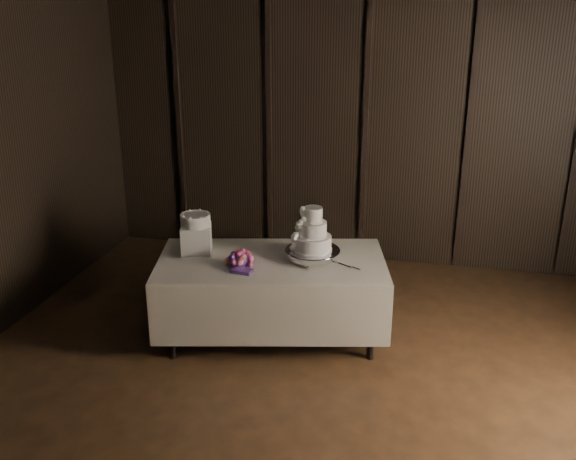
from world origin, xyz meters
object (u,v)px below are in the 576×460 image
Objects in this scene: cake_stand at (313,255)px; box_pedestal at (196,239)px; wedding_cake at (309,234)px; small_cake at (195,220)px; display_table at (272,295)px; bouquet at (240,260)px.

cake_stand is 1.86× the size of box_pedestal.
wedding_cake is (-0.03, -0.02, 0.20)m from cake_stand.
wedding_cake is 1.02m from small_cake.
display_table is 0.53m from cake_stand.
box_pedestal is 0.18m from small_cake.
bouquet is (-0.57, -0.30, 0.02)m from cake_stand.
wedding_cake is at bearing 2.63° from box_pedestal.
small_cake is at bearing 164.74° from display_table.
wedding_cake reaches higher than small_cake.
bouquet is 0.58m from small_cake.
cake_stand is 1.82× the size of small_cake.
bouquet is at bearing -152.65° from cake_stand.
display_table is 0.67m from wedding_cake.
box_pedestal is at bearing 164.74° from display_table.
display_table is at bearing -2.30° from small_cake.
box_pedestal reaches higher than display_table.
small_cake is (0.00, 0.00, 0.18)m from box_pedestal.
box_pedestal is at bearing 154.07° from bouquet.
wedding_cake is at bearing 0.23° from display_table.
cake_stand is at bearing 3.45° from small_cake.
bouquet is at bearing -150.41° from display_table.
wedding_cake reaches higher than display_table.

